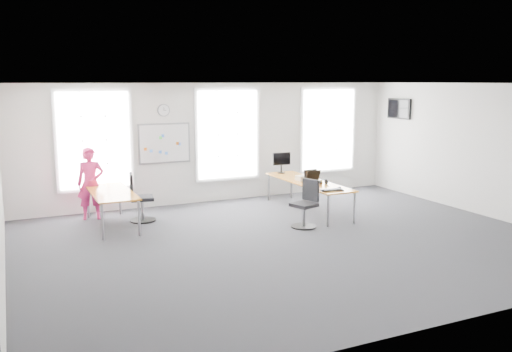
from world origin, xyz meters
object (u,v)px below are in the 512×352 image
desk_right (308,183)px  person (91,183)px  chair_right (306,206)px  monitor (282,161)px  desk_left (111,194)px  keyboard (332,190)px  chair_left (139,200)px  headphones (323,182)px

desk_right → person: size_ratio=1.84×
chair_right → monitor: size_ratio=1.89×
desk_left → keyboard: size_ratio=4.26×
desk_right → person: 4.95m
monitor → chair_left: bearing=-168.1°
desk_right → keyboard: 1.21m
desk_right → monitor: monitor is taller
keyboard → headphones: size_ratio=2.57×
desk_left → headphones: bearing=-12.7°
desk_left → headphones: (4.58, -1.03, 0.08)m
monitor → desk_left: bearing=-167.0°
headphones → monitor: (-0.17, 1.73, 0.27)m
chair_right → person: (-4.00, 2.60, 0.36)m
monitor → keyboard: bearing=-87.2°
chair_left → headphones: 4.15m
chair_left → monitor: (3.78, 0.53, 0.57)m
desk_right → monitor: (-0.06, 1.25, 0.37)m
desk_left → monitor: bearing=9.1°
desk_left → chair_left: (0.62, 0.17, -0.22)m
desk_left → chair_right: (3.70, -1.76, -0.25)m
keyboard → headphones: (0.22, 0.71, 0.04)m
chair_left → monitor: monitor is taller
monitor → chair_right: bearing=-101.9°
chair_right → headphones: size_ratio=5.31×
headphones → person: bearing=174.4°
chair_right → keyboard: bearing=73.3°
chair_right → chair_left: size_ratio=0.94×
desk_left → chair_left: bearing=15.7°
headphones → monitor: 1.76m
desk_right → chair_left: bearing=169.4°
desk_left → keyboard: (4.35, -1.74, 0.04)m
desk_right → chair_left: size_ratio=2.76×
desk_left → monitor: monitor is taller
desk_left → person: size_ratio=1.29×
chair_right → keyboard: chair_right is taller
desk_right → person: bearing=163.8°
chair_left → desk_right: bearing=-91.1°
desk_right → desk_left: bearing=173.0°
person → desk_right: bearing=-7.6°
desk_left → headphones: 4.69m
person → monitor: 4.70m
chair_right → monitor: (0.70, 2.46, 0.60)m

